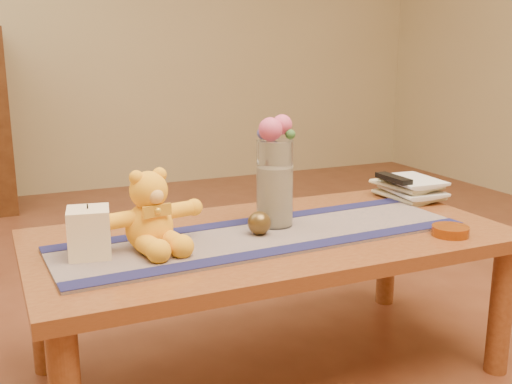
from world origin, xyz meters
name	(u,v)px	position (x,y,z in m)	size (l,w,h in m)	color
floor	(271,370)	(0.00, 0.00, 0.00)	(5.50, 5.50, 0.00)	#5A2B19
coffee_table_top	(271,239)	(0.00, 0.00, 0.43)	(1.40, 0.70, 0.04)	brown
table_leg_fr	(501,310)	(0.64, -0.29, 0.21)	(0.07, 0.07, 0.41)	brown
table_leg_bl	(41,309)	(-0.64, 0.29, 0.21)	(0.07, 0.07, 0.41)	brown
table_leg_br	(387,253)	(0.64, 0.29, 0.21)	(0.07, 0.07, 0.41)	brown
persian_runner	(264,236)	(-0.04, -0.03, 0.45)	(1.20, 0.35, 0.01)	#181F45
runner_border_near	(289,249)	(-0.03, -0.17, 0.46)	(1.20, 0.06, 0.00)	#161744
runner_border_far	(243,222)	(-0.04, 0.12, 0.46)	(1.20, 0.06, 0.00)	#161744
teddy_bear	(149,211)	(-0.37, 0.00, 0.56)	(0.30, 0.25, 0.20)	#FFAE20
pillar_candle	(89,232)	(-0.53, -0.01, 0.52)	(0.11, 0.11, 0.13)	#FDE4BA
candle_wick	(87,206)	(-0.53, -0.01, 0.59)	(0.00, 0.00, 0.01)	black
glass_vase	(275,183)	(0.03, 0.05, 0.59)	(0.11, 0.11, 0.26)	silver
potpourri_fill	(275,196)	(0.03, 0.05, 0.55)	(0.09, 0.09, 0.18)	beige
rose_left	(270,129)	(0.01, 0.04, 0.75)	(0.07, 0.07, 0.07)	#CE4873
rose_right	(282,125)	(0.06, 0.05, 0.76)	(0.06, 0.06, 0.06)	#CE4873
blue_flower_back	(273,129)	(0.04, 0.08, 0.75)	(0.04, 0.04, 0.04)	#5459B6
blue_flower_side	(263,133)	(0.00, 0.07, 0.74)	(0.04, 0.04, 0.04)	#5459B6
leaf_sprig	(290,134)	(0.07, 0.03, 0.74)	(0.03, 0.03, 0.03)	#33662D
bronze_ball	(259,223)	(-0.05, -0.02, 0.49)	(0.07, 0.07, 0.07)	#533C1B
book_bottom	(391,198)	(0.55, 0.17, 0.46)	(0.17, 0.22, 0.02)	beige
book_lower	(393,193)	(0.56, 0.17, 0.48)	(0.16, 0.22, 0.02)	beige
book_upper	(389,188)	(0.55, 0.17, 0.50)	(0.17, 0.22, 0.02)	beige
book_top	(393,183)	(0.56, 0.17, 0.52)	(0.16, 0.22, 0.02)	beige
tv_remote	(393,178)	(0.55, 0.16, 0.54)	(0.04, 0.16, 0.02)	black
amber_dish	(450,231)	(0.47, -0.24, 0.46)	(0.11, 0.11, 0.03)	#BF5914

